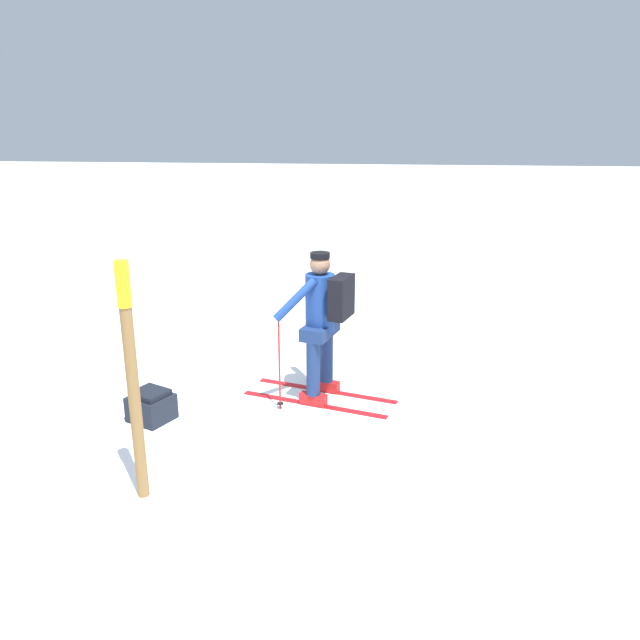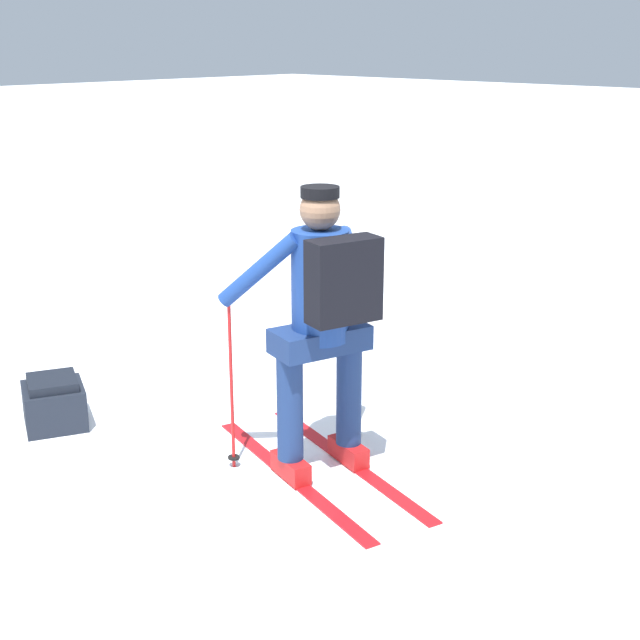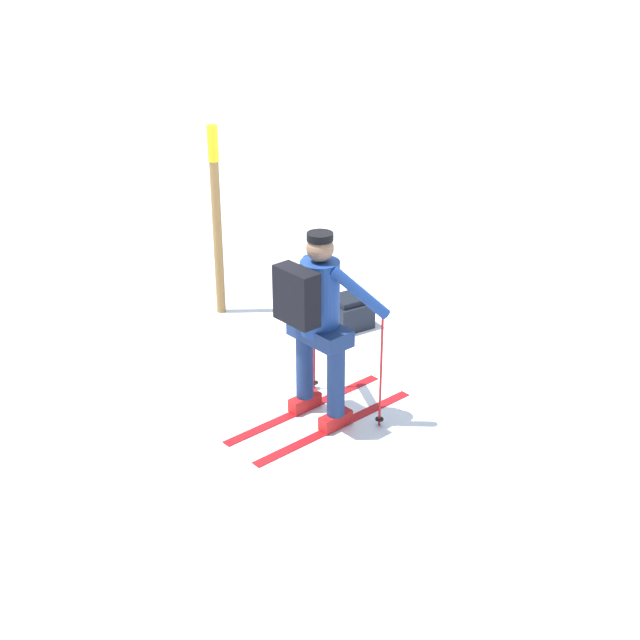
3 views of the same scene
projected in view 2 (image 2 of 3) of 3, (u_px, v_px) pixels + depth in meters
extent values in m
plane|color=white|center=(175.00, 470.00, 5.26)|extent=(80.00, 80.00, 0.00)
cube|color=red|center=(291.00, 477.00, 5.16)|extent=(1.67, 0.53, 0.01)
cube|color=red|center=(291.00, 467.00, 5.14)|extent=(0.32, 0.18, 0.12)
cylinder|color=navy|center=(290.00, 403.00, 5.02)|extent=(0.15, 0.15, 0.69)
cube|color=red|center=(348.00, 461.00, 5.35)|extent=(1.67, 0.53, 0.01)
cube|color=red|center=(348.00, 452.00, 5.33)|extent=(0.32, 0.18, 0.12)
cylinder|color=navy|center=(349.00, 389.00, 5.21)|extent=(0.15, 0.15, 0.69)
cube|color=navy|center=(320.00, 339.00, 5.01)|extent=(0.40, 0.60, 0.14)
cylinder|color=navy|center=(320.00, 286.00, 4.91)|extent=(0.32, 0.32, 0.63)
sphere|color=#8C664C|center=(320.00, 210.00, 4.78)|extent=(0.22, 0.22, 0.22)
cylinder|color=black|center=(320.00, 192.00, 4.76)|extent=(0.21, 0.21, 0.06)
cube|color=black|center=(344.00, 281.00, 4.69)|extent=(0.27, 0.42, 0.45)
cylinder|color=red|center=(231.00, 384.00, 5.14)|extent=(0.02, 0.02, 1.05)
cylinder|color=black|center=(234.00, 457.00, 5.28)|extent=(0.07, 0.07, 0.01)
cylinder|color=navy|center=(259.00, 270.00, 4.87)|extent=(0.48, 0.30, 0.45)
cylinder|color=red|center=(353.00, 359.00, 5.55)|extent=(0.02, 0.02, 1.05)
cylinder|color=black|center=(352.00, 427.00, 5.69)|extent=(0.07, 0.07, 0.01)
cylinder|color=navy|center=(349.00, 257.00, 5.16)|extent=(0.34, 0.46, 0.45)
cube|color=black|center=(54.00, 406.00, 5.82)|extent=(0.52, 0.51, 0.27)
cube|color=black|center=(52.00, 382.00, 5.77)|extent=(0.43, 0.42, 0.06)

